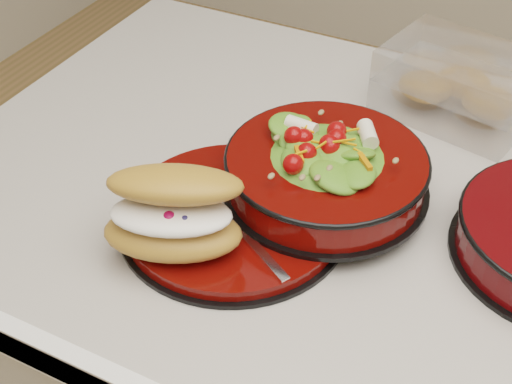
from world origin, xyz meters
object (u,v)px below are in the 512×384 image
at_px(croissant, 174,213).
at_px(pastry_box, 459,85).
at_px(fork, 247,237).
at_px(dinner_plate, 234,216).
at_px(salad_bowl, 327,164).

xyz_separation_m(croissant, pastry_box, (0.20, 0.44, -0.02)).
relative_size(croissant, fork, 1.29).
height_order(dinner_plate, pastry_box, pastry_box).
bearing_deg(croissant, dinner_plate, 46.35).
relative_size(salad_bowl, croissant, 1.45).
bearing_deg(dinner_plate, pastry_box, 64.50).
bearing_deg(salad_bowl, fork, -110.29).
xyz_separation_m(dinner_plate, pastry_box, (0.17, 0.36, 0.03)).
height_order(salad_bowl, fork, salad_bowl).
distance_m(fork, pastry_box, 0.42).
bearing_deg(croissant, salad_bowl, 33.36).
xyz_separation_m(dinner_plate, croissant, (-0.03, -0.08, 0.06)).
height_order(croissant, pastry_box, croissant).
bearing_deg(pastry_box, croissant, -102.80).
distance_m(croissant, pastry_box, 0.48).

